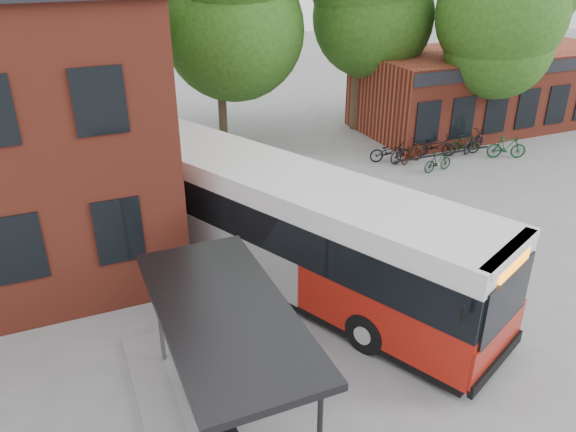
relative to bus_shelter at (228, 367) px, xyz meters
name	(u,v)px	position (x,y,z in m)	size (l,w,h in m)	color
ground	(387,339)	(4.50, 1.00, -1.45)	(100.00, 100.00, 0.00)	slate
shop_row	(487,88)	(19.50, 15.00, 0.55)	(14.00, 6.20, 4.00)	maroon
bus_shelter	(228,367)	(0.00, 0.00, 0.00)	(3.60, 7.00, 2.90)	black
bike_rail	(442,157)	(13.78, 11.00, -1.26)	(5.20, 0.10, 0.38)	black
tree_0	(61,40)	(-1.50, 17.00, 4.05)	(7.92, 7.92, 11.00)	#214913
tree_1	(218,34)	(5.50, 18.00, 3.75)	(7.92, 7.92, 10.40)	#214913
tree_2	(359,22)	(12.50, 17.00, 4.05)	(7.92, 7.92, 11.00)	#214913
tree_3	(491,46)	(17.50, 13.00, 3.19)	(7.04, 7.04, 9.28)	#214913
city_bus	(285,226)	(3.29, 4.80, 0.23)	(2.82, 13.24, 3.36)	#9F170D
bicycle_0	(390,151)	(11.52, 11.92, -0.96)	(0.65, 1.86, 0.98)	black
bicycle_1	(412,154)	(12.38, 11.39, -1.01)	(0.42, 1.47, 0.88)	#3A1308
bicycle_2	(407,152)	(12.21, 11.57, -0.96)	(0.65, 1.87, 0.99)	black
bicycle_3	(438,162)	(12.80, 10.06, -1.00)	(0.42, 1.50, 0.90)	black
bicycle_4	(435,146)	(13.89, 11.70, -0.95)	(0.67, 1.92, 1.01)	black
bicycle_5	(464,144)	(15.40, 11.47, -1.00)	(0.42, 1.50, 0.90)	black
bicycle_6	(474,141)	(16.00, 11.54, -0.95)	(0.66, 1.90, 1.00)	black
bicycle_7	(507,147)	(16.77, 10.19, -0.91)	(0.51, 1.80, 1.08)	#0E3D1C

